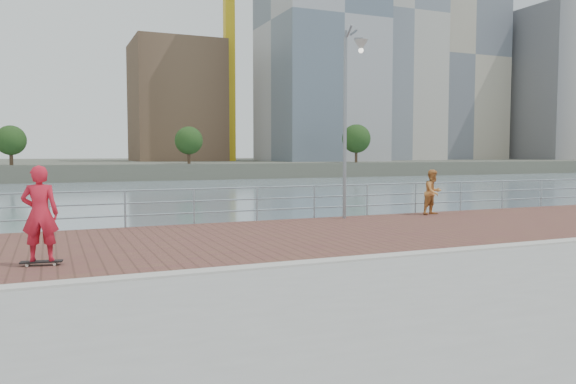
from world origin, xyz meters
name	(u,v)px	position (x,y,z in m)	size (l,w,h in m)	color
water	(326,360)	(0.00, 0.00, -2.00)	(400.00, 400.00, 0.00)	slate
brick_lane	(264,237)	(0.00, 3.60, 0.01)	(40.00, 6.80, 0.02)	brown
curb	(327,261)	(0.00, 0.00, 0.03)	(40.00, 0.40, 0.06)	#B7B5AD
far_shore	(75,166)	(0.00, 122.50, -0.75)	(320.00, 95.00, 2.50)	#4C5142
guardrail	(226,201)	(0.00, 7.00, 0.69)	(39.06, 0.06, 1.13)	#8C9EA8
street_lamp	(352,88)	(3.96, 6.06, 4.29)	(0.44, 1.28, 6.03)	gray
skateboard	(41,262)	(-5.28, 1.85, 0.09)	(0.79, 0.32, 0.09)	black
skateboarder	(40,213)	(-5.28, 1.85, 1.04)	(0.68, 0.45, 1.87)	red
bystander	(433,192)	(7.39, 6.26, 0.82)	(0.78, 0.60, 1.60)	#C67D3A
tower_crane	(216,0)	(27.36, 104.00, 33.50)	(47.00, 2.00, 50.70)	gold
skyline	(239,44)	(32.31, 104.50, 25.11)	(233.00, 41.00, 68.64)	#ADA38E
shoreline_trees	(67,139)	(-2.77, 77.00, 4.23)	(109.77, 5.06, 6.75)	#473323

